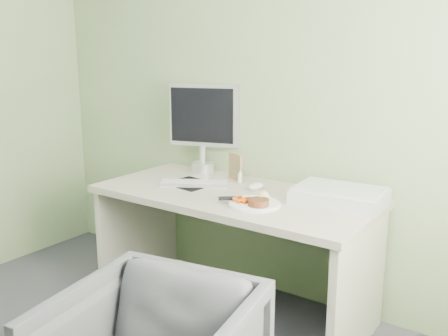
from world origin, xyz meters
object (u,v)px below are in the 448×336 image
Objects in this scene: plate at (255,204)px; scanner at (339,196)px; desk at (233,223)px; monitor at (204,123)px.

scanner is (0.34, 0.30, 0.03)m from plate.
desk is 0.33m from plate.
monitor is (-0.67, 0.46, 0.32)m from plate.
monitor is (-1.01, 0.16, 0.29)m from scanner.
scanner is 0.81× the size of monitor.
monitor is (-0.44, 0.32, 0.51)m from desk.
plate reaches higher than desk.
scanner is at bearing 15.16° from desk.
desk is 2.76× the size of monitor.
scanner reaches higher than plate.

